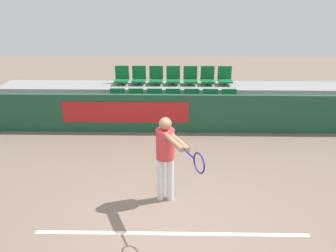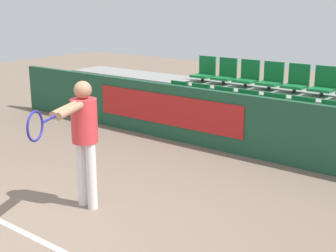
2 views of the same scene
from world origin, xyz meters
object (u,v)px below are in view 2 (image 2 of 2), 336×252
at_px(stadium_chair_1, 198,101).
at_px(stadium_chair_6, 330,121).
at_px(stadium_chair_0, 176,98).
at_px(stadium_chair_3, 245,108).
at_px(stadium_chair_12, 324,84).
at_px(tennis_player, 83,131).
at_px(stadium_chair_7, 205,71).
at_px(stadium_chair_11, 297,81).
at_px(stadium_chair_2, 220,104).
at_px(stadium_chair_5, 300,117).
at_px(stadium_chair_9, 248,76).
at_px(stadium_chair_10, 271,79).
at_px(stadium_chair_4, 271,112).
at_px(stadium_chair_8, 225,74).

height_order(stadium_chair_1, stadium_chair_6, same).
distance_m(stadium_chair_0, stadium_chair_3, 1.65).
relative_size(stadium_chair_12, tennis_player, 0.33).
xyz_separation_m(stadium_chair_7, stadium_chair_11, (2.20, 0.00, 0.00)).
relative_size(stadium_chair_11, stadium_chair_12, 1.00).
xyz_separation_m(stadium_chair_2, stadium_chair_5, (1.65, 0.00, 0.00)).
height_order(stadium_chair_9, stadium_chair_12, same).
relative_size(stadium_chair_1, stadium_chair_10, 1.00).
xyz_separation_m(stadium_chair_3, stadium_chair_5, (1.10, 0.00, 0.00)).
bearing_deg(stadium_chair_9, stadium_chair_1, -117.52).
xyz_separation_m(stadium_chair_7, tennis_player, (1.56, -5.05, -0.05)).
relative_size(stadium_chair_4, stadium_chair_5, 1.00).
bearing_deg(stadium_chair_12, stadium_chair_9, 180.00).
relative_size(stadium_chair_9, stadium_chair_11, 1.00).
height_order(stadium_chair_9, stadium_chair_10, same).
relative_size(stadium_chair_2, stadium_chair_5, 1.00).
xyz_separation_m(stadium_chair_0, stadium_chair_1, (0.55, 0.00, 0.00)).
relative_size(stadium_chair_4, stadium_chair_7, 1.00).
height_order(stadium_chair_3, stadium_chair_6, same).
height_order(stadium_chair_2, stadium_chair_9, stadium_chair_9).
xyz_separation_m(stadium_chair_2, stadium_chair_8, (-0.55, 1.06, 0.44)).
xyz_separation_m(stadium_chair_1, stadium_chair_6, (2.76, 0.00, 0.00)).
distance_m(stadium_chair_9, stadium_chair_12, 1.65).
bearing_deg(stadium_chair_5, stadium_chair_9, 147.39).
xyz_separation_m(stadium_chair_6, stadium_chair_8, (-2.76, 1.06, 0.44)).
xyz_separation_m(stadium_chair_4, stadium_chair_9, (-1.10, 1.06, 0.44)).
relative_size(stadium_chair_1, stadium_chair_9, 1.00).
xyz_separation_m(stadium_chair_1, stadium_chair_4, (1.65, 0.00, 0.00)).
bearing_deg(tennis_player, stadium_chair_1, 78.90).
distance_m(stadium_chair_1, stadium_chair_11, 2.01).
relative_size(stadium_chair_0, tennis_player, 0.33).
relative_size(stadium_chair_7, stadium_chair_10, 1.00).
bearing_deg(stadium_chair_5, stadium_chair_10, 136.17).
height_order(stadium_chair_12, tennis_player, tennis_player).
distance_m(stadium_chair_10, stadium_chair_12, 1.10).
relative_size(stadium_chair_1, stadium_chair_11, 1.00).
xyz_separation_m(stadium_chair_6, tennis_player, (-1.75, -3.99, 0.39)).
bearing_deg(stadium_chair_10, stadium_chair_9, 180.00).
height_order(stadium_chair_2, stadium_chair_10, stadium_chair_10).
bearing_deg(stadium_chair_3, stadium_chair_8, 136.17).
bearing_deg(stadium_chair_9, stadium_chair_5, -32.61).
bearing_deg(stadium_chair_1, stadium_chair_12, 25.64).
bearing_deg(stadium_chair_0, stadium_chair_3, 0.00).
distance_m(stadium_chair_2, stadium_chair_4, 1.10).
bearing_deg(stadium_chair_7, stadium_chair_5, -21.00).
bearing_deg(stadium_chair_11, stadium_chair_7, 180.00).
relative_size(stadium_chair_5, tennis_player, 0.33).
distance_m(stadium_chair_3, tennis_player, 4.01).
distance_m(stadium_chair_1, stadium_chair_12, 2.48).
relative_size(stadium_chair_7, stadium_chair_8, 1.00).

